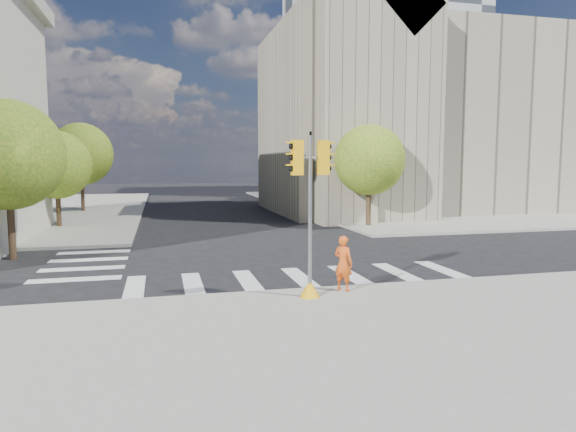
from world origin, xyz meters
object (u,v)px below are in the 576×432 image
object	(u,v)px
lamp_near	(353,152)
lamp_far	(298,155)
traffic_signal	(310,228)
photographer	(343,263)

from	to	relation	value
lamp_near	lamp_far	bearing A→B (deg)	90.00
traffic_signal	photographer	world-z (taller)	traffic_signal
lamp_near	photographer	bearing A→B (deg)	-111.91
lamp_far	photographer	world-z (taller)	lamp_far
lamp_near	lamp_far	xyz separation A→B (m)	(0.00, 14.00, 0.00)
lamp_near	lamp_far	size ratio (longest dim) A/B	1.00
lamp_near	lamp_far	distance (m)	14.00
traffic_signal	lamp_far	bearing A→B (deg)	71.14
traffic_signal	photographer	size ratio (longest dim) A/B	2.81
lamp_near	traffic_signal	world-z (taller)	lamp_near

